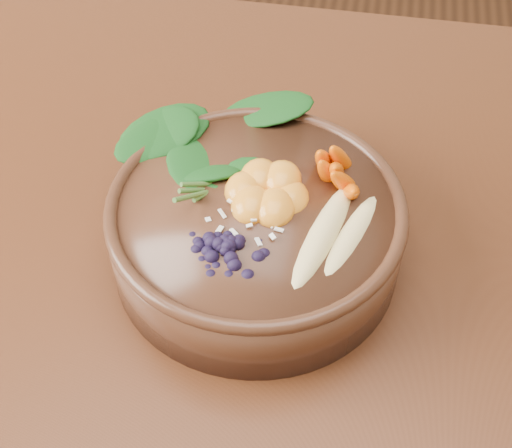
# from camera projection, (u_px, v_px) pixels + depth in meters

# --- Properties ---
(dining_table) EXTENTS (1.60, 0.90, 0.75)m
(dining_table) POSITION_uv_depth(u_px,v_px,m) (216.00, 343.00, 0.68)
(dining_table) COLOR #331C0C
(dining_table) RESTS_ON ground
(stoneware_bowl) EXTENTS (0.31, 0.31, 0.07)m
(stoneware_bowl) POSITION_uv_depth(u_px,v_px,m) (256.00, 232.00, 0.60)
(stoneware_bowl) COLOR #45281A
(stoneware_bowl) RESTS_ON dining_table
(kale_heap) EXTENTS (0.20, 0.19, 0.04)m
(kale_heap) POSITION_uv_depth(u_px,v_px,m) (246.00, 136.00, 0.61)
(kale_heap) COLOR #124714
(kale_heap) RESTS_ON stoneware_bowl
(carrot_cluster) EXTENTS (0.06, 0.06, 0.07)m
(carrot_cluster) POSITION_uv_depth(u_px,v_px,m) (343.00, 143.00, 0.58)
(carrot_cluster) COLOR #E35F00
(carrot_cluster) RESTS_ON stoneware_bowl
(banana_halves) EXTENTS (0.08, 0.13, 0.02)m
(banana_halves) POSITION_uv_depth(u_px,v_px,m) (339.00, 224.00, 0.55)
(banana_halves) COLOR #E0CC84
(banana_halves) RESTS_ON stoneware_bowl
(mandarin_cluster) EXTENTS (0.09, 0.10, 0.03)m
(mandarin_cluster) POSITION_uv_depth(u_px,v_px,m) (267.00, 182.00, 0.58)
(mandarin_cluster) COLOR orange
(mandarin_cluster) RESTS_ON stoneware_bowl
(blueberry_pile) EXTENTS (0.14, 0.12, 0.03)m
(blueberry_pile) POSITION_uv_depth(u_px,v_px,m) (226.00, 234.00, 0.54)
(blueberry_pile) COLOR black
(blueberry_pile) RESTS_ON stoneware_bowl
(coconut_flakes) EXTENTS (0.09, 0.08, 0.01)m
(coconut_flakes) POSITION_uv_depth(u_px,v_px,m) (248.00, 216.00, 0.57)
(coconut_flakes) COLOR white
(coconut_flakes) RESTS_ON stoneware_bowl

